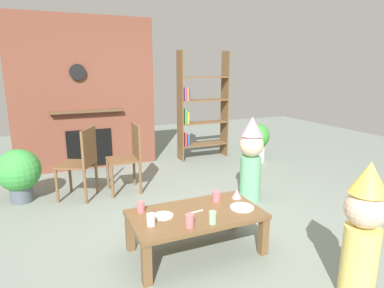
# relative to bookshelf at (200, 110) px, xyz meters

# --- Properties ---
(ground_plane) EXTENTS (12.00, 12.00, 0.00)m
(ground_plane) POSITION_rel_bookshelf_xyz_m (-1.18, -2.40, -0.88)
(ground_plane) COLOR gray
(brick_fireplace_feature) EXTENTS (2.20, 0.28, 2.40)m
(brick_fireplace_feature) POSITION_rel_bookshelf_xyz_m (-1.91, 0.20, 0.31)
(brick_fireplace_feature) COLOR brown
(brick_fireplace_feature) RESTS_ON ground_plane
(bookshelf) EXTENTS (0.90, 0.28, 1.90)m
(bookshelf) POSITION_rel_bookshelf_xyz_m (0.00, 0.00, 0.00)
(bookshelf) COLOR brown
(bookshelf) RESTS_ON ground_plane
(coffee_table) EXTENTS (1.15, 0.63, 0.38)m
(coffee_table) POSITION_rel_bookshelf_xyz_m (-1.36, -2.85, -0.56)
(coffee_table) COLOR brown
(coffee_table) RESTS_ON ground_plane
(paper_cup_near_left) EXTENTS (0.07, 0.07, 0.10)m
(paper_cup_near_left) POSITION_rel_bookshelf_xyz_m (-1.80, -2.65, -0.46)
(paper_cup_near_left) COLOR #E5666B
(paper_cup_near_left) RESTS_ON coffee_table
(paper_cup_near_right) EXTENTS (0.07, 0.07, 0.10)m
(paper_cup_near_right) POSITION_rel_bookshelf_xyz_m (-1.79, -2.92, -0.46)
(paper_cup_near_right) COLOR silver
(paper_cup_near_right) RESTS_ON coffee_table
(paper_cup_center) EXTENTS (0.08, 0.08, 0.10)m
(paper_cup_center) POSITION_rel_bookshelf_xyz_m (-1.08, -2.69, -0.46)
(paper_cup_center) COLOR #E5666B
(paper_cup_center) RESTS_ON coffee_table
(paper_cup_far_left) EXTENTS (0.07, 0.07, 0.11)m
(paper_cup_far_left) POSITION_rel_bookshelf_xyz_m (-1.52, -3.07, -0.45)
(paper_cup_far_left) COLOR #E5666B
(paper_cup_far_left) RESTS_ON coffee_table
(paper_cup_far_right) EXTENTS (0.06, 0.06, 0.10)m
(paper_cup_far_right) POSITION_rel_bookshelf_xyz_m (-1.32, -3.09, -0.45)
(paper_cup_far_right) COLOR #8CD18C
(paper_cup_far_right) RESTS_ON coffee_table
(paper_plate_front) EXTENTS (0.17, 0.17, 0.01)m
(paper_plate_front) POSITION_rel_bookshelf_xyz_m (-1.65, -2.81, -0.50)
(paper_plate_front) COLOR white
(paper_plate_front) RESTS_ON coffee_table
(paper_plate_rear) EXTENTS (0.21, 0.21, 0.01)m
(paper_plate_rear) POSITION_rel_bookshelf_xyz_m (-0.94, -2.93, -0.50)
(paper_plate_rear) COLOR white
(paper_plate_rear) RESTS_ON coffee_table
(birthday_cake_slice) EXTENTS (0.10, 0.10, 0.09)m
(birthday_cake_slice) POSITION_rel_bookshelf_xyz_m (-0.86, -2.71, -0.46)
(birthday_cake_slice) COLOR pink
(birthday_cake_slice) RESTS_ON coffee_table
(table_fork) EXTENTS (0.15, 0.03, 0.01)m
(table_fork) POSITION_rel_bookshelf_xyz_m (-1.36, -2.84, -0.50)
(table_fork) COLOR silver
(table_fork) RESTS_ON coffee_table
(child_with_cone_hat) EXTENTS (0.28, 0.28, 1.02)m
(child_with_cone_hat) POSITION_rel_bookshelf_xyz_m (-0.54, -3.85, -0.35)
(child_with_cone_hat) COLOR #E0CC66
(child_with_cone_hat) RESTS_ON ground_plane
(child_in_pink) EXTENTS (0.29, 0.29, 1.05)m
(child_in_pink) POSITION_rel_bookshelf_xyz_m (-0.26, -2.04, -0.33)
(child_in_pink) COLOR #66B27F
(child_in_pink) RESTS_ON ground_plane
(dining_chair_left) EXTENTS (0.54, 0.54, 0.90)m
(dining_chair_left) POSITION_rel_bookshelf_xyz_m (-2.13, -1.14, -0.37)
(dining_chair_left) COLOR brown
(dining_chair_left) RESTS_ON ground_plane
(dining_chair_middle) EXTENTS (0.41, 0.41, 0.90)m
(dining_chair_middle) POSITION_rel_bookshelf_xyz_m (-1.54, -1.12, -0.37)
(dining_chair_middle) COLOR brown
(dining_chair_middle) RESTS_ON ground_plane
(potted_plant_tall) EXTENTS (0.43, 0.43, 0.66)m
(potted_plant_tall) POSITION_rel_bookshelf_xyz_m (0.83, -0.60, -0.51)
(potted_plant_tall) COLOR beige
(potted_plant_tall) RESTS_ON ground_plane
(potted_plant_short) EXTENTS (0.51, 0.51, 0.66)m
(potted_plant_short) POSITION_rel_bookshelf_xyz_m (-2.87, -0.95, -0.51)
(potted_plant_short) COLOR #4C5660
(potted_plant_short) RESTS_ON ground_plane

